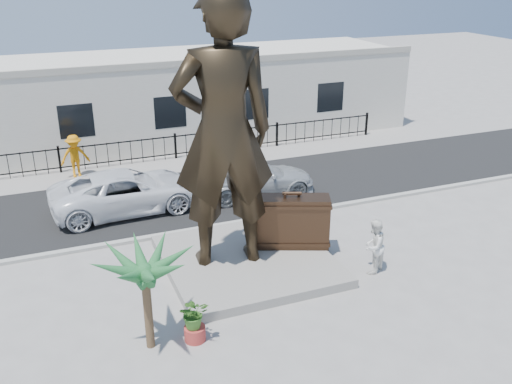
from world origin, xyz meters
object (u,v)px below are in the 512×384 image
at_px(statue, 223,133).
at_px(suitcase, 291,222).
at_px(tourist, 374,246).
at_px(car_white, 127,191).

height_order(statue, suitcase, statue).
height_order(statue, tourist, statue).
relative_size(tourist, car_white, 0.31).
xyz_separation_m(suitcase, tourist, (1.89, -2.08, -0.28)).
bearing_deg(tourist, suitcase, -79.06).
distance_m(statue, tourist, 5.91).
relative_size(statue, tourist, 4.66).
bearing_deg(suitcase, car_white, 150.89).
bearing_deg(statue, tourist, 161.86).
bearing_deg(statue, suitcase, -171.38).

